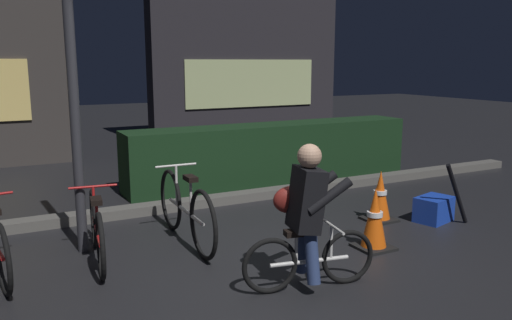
{
  "coord_description": "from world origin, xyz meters",
  "views": [
    {
      "loc": [
        -2.21,
        -4.06,
        1.9
      ],
      "look_at": [
        0.2,
        0.6,
        0.9
      ],
      "focal_mm": 36.33,
      "sensor_mm": 36.0,
      "label": 1
    }
  ],
  "objects_px": {
    "street_post": "(74,107)",
    "closed_umbrella": "(457,194)",
    "cyclist": "(306,217)",
    "parked_bike_center_right": "(186,210)",
    "traffic_cone_near": "(375,219)",
    "blue_crate": "(434,209)",
    "parked_bike_center_left": "(97,229)",
    "traffic_cone_far": "(380,197)"
  },
  "relations": [
    {
      "from": "closed_umbrella",
      "to": "street_post",
      "type": "bearing_deg",
      "value": -22.86
    },
    {
      "from": "parked_bike_center_left",
      "to": "closed_umbrella",
      "type": "bearing_deg",
      "value": -95.14
    },
    {
      "from": "street_post",
      "to": "parked_bike_center_right",
      "type": "height_order",
      "value": "street_post"
    },
    {
      "from": "street_post",
      "to": "parked_bike_center_left",
      "type": "distance_m",
      "value": 1.2
    },
    {
      "from": "street_post",
      "to": "parked_bike_center_right",
      "type": "distance_m",
      "value": 1.52
    },
    {
      "from": "street_post",
      "to": "blue_crate",
      "type": "height_order",
      "value": "street_post"
    },
    {
      "from": "street_post",
      "to": "parked_bike_center_right",
      "type": "bearing_deg",
      "value": -13.47
    },
    {
      "from": "cyclist",
      "to": "closed_umbrella",
      "type": "relative_size",
      "value": 1.47
    },
    {
      "from": "traffic_cone_near",
      "to": "blue_crate",
      "type": "bearing_deg",
      "value": 17.69
    },
    {
      "from": "parked_bike_center_right",
      "to": "blue_crate",
      "type": "relative_size",
      "value": 3.95
    },
    {
      "from": "parked_bike_center_right",
      "to": "traffic_cone_near",
      "type": "distance_m",
      "value": 1.97
    },
    {
      "from": "street_post",
      "to": "parked_bike_center_right",
      "type": "relative_size",
      "value": 1.69
    },
    {
      "from": "cyclist",
      "to": "traffic_cone_far",
      "type": "bearing_deg",
      "value": 43.76
    },
    {
      "from": "cyclist",
      "to": "closed_umbrella",
      "type": "bearing_deg",
      "value": 24.66
    },
    {
      "from": "parked_bike_center_left",
      "to": "parked_bike_center_right",
      "type": "xyz_separation_m",
      "value": [
        0.93,
        0.09,
        0.04
      ]
    },
    {
      "from": "parked_bike_center_right",
      "to": "blue_crate",
      "type": "xyz_separation_m",
      "value": [
        2.91,
        -0.66,
        -0.21
      ]
    },
    {
      "from": "closed_umbrella",
      "to": "traffic_cone_far",
      "type": "bearing_deg",
      "value": -48.21
    },
    {
      "from": "street_post",
      "to": "parked_bike_center_left",
      "type": "bearing_deg",
      "value": -75.53
    },
    {
      "from": "street_post",
      "to": "blue_crate",
      "type": "xyz_separation_m",
      "value": [
        3.93,
        -0.9,
        -1.32
      ]
    },
    {
      "from": "blue_crate",
      "to": "traffic_cone_near",
      "type": "bearing_deg",
      "value": -162.31
    },
    {
      "from": "parked_bike_center_left",
      "to": "parked_bike_center_right",
      "type": "relative_size",
      "value": 0.86
    },
    {
      "from": "traffic_cone_near",
      "to": "parked_bike_center_right",
      "type": "bearing_deg",
      "value": 147.51
    },
    {
      "from": "closed_umbrella",
      "to": "blue_crate",
      "type": "bearing_deg",
      "value": -76.9
    },
    {
      "from": "closed_umbrella",
      "to": "cyclist",
      "type": "bearing_deg",
      "value": 7.11
    },
    {
      "from": "street_post",
      "to": "closed_umbrella",
      "type": "relative_size",
      "value": 3.46
    },
    {
      "from": "parked_bike_center_left",
      "to": "traffic_cone_far",
      "type": "xyz_separation_m",
      "value": [
        3.28,
        -0.24,
        -0.02
      ]
    },
    {
      "from": "street_post",
      "to": "parked_bike_center_left",
      "type": "xyz_separation_m",
      "value": [
        0.09,
        -0.34,
        -1.15
      ]
    },
    {
      "from": "parked_bike_center_left",
      "to": "parked_bike_center_right",
      "type": "distance_m",
      "value": 0.94
    },
    {
      "from": "street_post",
      "to": "cyclist",
      "type": "bearing_deg",
      "value": -48.98
    },
    {
      "from": "traffic_cone_near",
      "to": "closed_umbrella",
      "type": "relative_size",
      "value": 0.76
    },
    {
      "from": "parked_bike_center_right",
      "to": "closed_umbrella",
      "type": "relative_size",
      "value": 2.05
    },
    {
      "from": "blue_crate",
      "to": "cyclist",
      "type": "height_order",
      "value": "cyclist"
    },
    {
      "from": "blue_crate",
      "to": "cyclist",
      "type": "distance_m",
      "value": 2.59
    },
    {
      "from": "parked_bike_center_right",
      "to": "traffic_cone_far",
      "type": "relative_size",
      "value": 2.82
    },
    {
      "from": "traffic_cone_near",
      "to": "closed_umbrella",
      "type": "height_order",
      "value": "closed_umbrella"
    },
    {
      "from": "parked_bike_center_right",
      "to": "cyclist",
      "type": "relative_size",
      "value": 1.4
    },
    {
      "from": "traffic_cone_far",
      "to": "parked_bike_center_right",
      "type": "bearing_deg",
      "value": 171.94
    },
    {
      "from": "street_post",
      "to": "closed_umbrella",
      "type": "xyz_separation_m",
      "value": [
        4.02,
        -1.15,
        -1.09
      ]
    },
    {
      "from": "street_post",
      "to": "traffic_cone_near",
      "type": "height_order",
      "value": "street_post"
    },
    {
      "from": "parked_bike_center_left",
      "to": "cyclist",
      "type": "height_order",
      "value": "cyclist"
    },
    {
      "from": "traffic_cone_far",
      "to": "parked_bike_center_left",
      "type": "bearing_deg",
      "value": 175.82
    },
    {
      "from": "parked_bike_center_left",
      "to": "closed_umbrella",
      "type": "relative_size",
      "value": 1.76
    }
  ]
}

